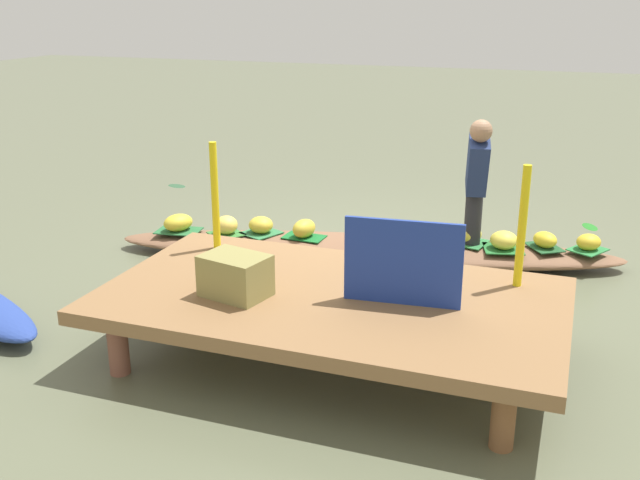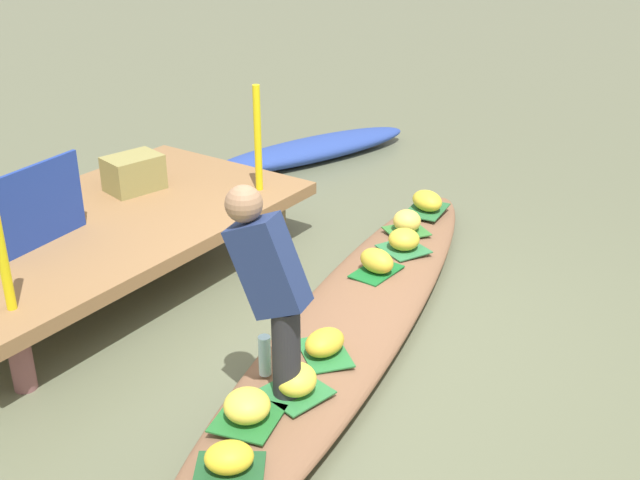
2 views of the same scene
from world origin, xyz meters
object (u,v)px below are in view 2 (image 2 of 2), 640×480
at_px(banana_bunch_6, 427,201).
at_px(banana_bunch_7, 247,406).
at_px(vendor_boat, 350,323).
at_px(banana_bunch_3, 377,261).
at_px(market_banner, 38,206).
at_px(vendor_person, 270,282).
at_px(banana_bunch_1, 407,221).
at_px(banana_bunch_0, 325,342).
at_px(banana_bunch_2, 229,457).
at_px(water_bottle, 265,355).
at_px(produce_crate, 134,173).
at_px(banana_bunch_4, 404,239).
at_px(banana_bunch_8, 296,379).
at_px(moored_boat, 312,150).

height_order(banana_bunch_6, banana_bunch_7, same).
xyz_separation_m(vendor_boat, banana_bunch_7, (-1.30, -0.17, 0.19)).
xyz_separation_m(banana_bunch_3, market_banner, (-1.44, 1.90, 0.48)).
distance_m(vendor_person, market_banner, 2.17).
relative_size(banana_bunch_1, vendor_person, 0.19).
bearing_deg(banana_bunch_0, banana_bunch_2, -170.14).
bearing_deg(banana_bunch_6, banana_bunch_2, -168.22).
bearing_deg(market_banner, vendor_boat, -72.33).
height_order(banana_bunch_6, market_banner, market_banner).
height_order(water_bottle, produce_crate, produce_crate).
distance_m(banana_bunch_0, water_bottle, 0.41).
relative_size(vendor_boat, banana_bunch_3, 17.40).
bearing_deg(banana_bunch_4, water_bottle, -175.64).
distance_m(vendor_person, water_bottle, 0.60).
distance_m(vendor_boat, banana_bunch_8, 1.01).
bearing_deg(banana_bunch_3, moored_boat, 43.65).
bearing_deg(water_bottle, banana_bunch_7, -154.69).
bearing_deg(banana_bunch_8, moored_boat, 33.82).
distance_m(banana_bunch_7, vendor_person, 0.67).
relative_size(moored_boat, banana_bunch_1, 11.05).
bearing_deg(banana_bunch_2, moored_boat, 30.52).
bearing_deg(water_bottle, banana_bunch_4, 4.36).
xyz_separation_m(vendor_boat, banana_bunch_6, (1.84, 0.38, 0.19)).
xyz_separation_m(banana_bunch_2, banana_bunch_7, (0.36, 0.18, 0.01)).
bearing_deg(banana_bunch_8, market_banner, 87.50).
relative_size(banana_bunch_7, produce_crate, 0.58).
xyz_separation_m(market_banner, produce_crate, (1.11, 0.25, -0.15)).
bearing_deg(banana_bunch_6, market_banner, 148.46).
height_order(banana_bunch_0, banana_bunch_8, banana_bunch_8).
relative_size(banana_bunch_0, produce_crate, 0.64).
relative_size(vendor_person, produce_crate, 2.79).
bearing_deg(water_bottle, banana_bunch_0, -24.27).
height_order(vendor_boat, market_banner, market_banner).
bearing_deg(banana_bunch_4, moored_boat, 49.69).
bearing_deg(moored_boat, vendor_person, -127.71).
distance_m(banana_bunch_0, banana_bunch_6, 2.44).
xyz_separation_m(banana_bunch_4, banana_bunch_8, (-1.99, -0.41, 0.00)).
bearing_deg(vendor_boat, banana_bunch_2, -179.99).
distance_m(moored_boat, banana_bunch_1, 2.52).
xyz_separation_m(vendor_boat, banana_bunch_8, (-0.96, -0.24, 0.19)).
xyz_separation_m(banana_bunch_0, water_bottle, (-0.37, 0.17, 0.05)).
height_order(banana_bunch_3, banana_bunch_8, banana_bunch_3).
distance_m(banana_bunch_7, produce_crate, 2.93).
height_order(vendor_boat, water_bottle, water_bottle).
relative_size(banana_bunch_0, water_bottle, 1.10).
height_order(vendor_boat, banana_bunch_2, banana_bunch_2).
bearing_deg(market_banner, banana_bunch_2, -113.70).
relative_size(banana_bunch_2, produce_crate, 0.56).
relative_size(banana_bunch_6, market_banner, 0.39).
distance_m(banana_bunch_4, banana_bunch_8, 2.03).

